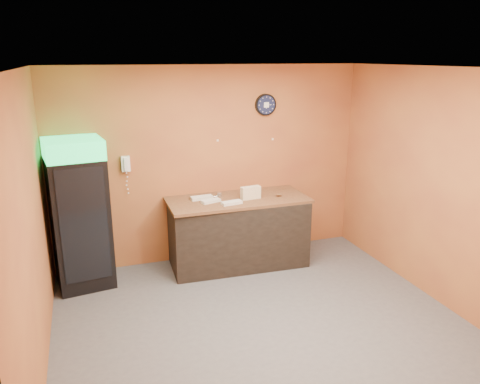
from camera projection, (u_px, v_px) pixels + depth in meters
name	position (u px, v px, depth m)	size (l,w,h in m)	color
floor	(260.00, 322.00, 5.32)	(4.50, 4.50, 0.00)	#47474C
back_wall	(211.00, 165.00, 6.74)	(4.50, 0.02, 2.80)	#B06831
left_wall	(30.00, 230.00, 4.23)	(0.02, 4.00, 2.80)	#B06831
right_wall	(436.00, 187.00, 5.62)	(0.02, 4.00, 2.80)	#B06831
ceiling	(264.00, 68.00, 4.53)	(4.50, 4.00, 0.02)	white
beverage_cooler	(79.00, 217.00, 5.93)	(0.76, 0.77, 1.94)	black
prep_counter	(238.00, 233.00, 6.70)	(1.90, 0.84, 0.95)	black
wall_clock	(266.00, 105.00, 6.73)	(0.31, 0.06, 0.31)	black
wall_phone	(126.00, 164.00, 6.29)	(0.11, 0.10, 0.21)	white
butcher_paper	(238.00, 200.00, 6.56)	(1.96, 0.86, 0.04)	brown
sub_roll_stack	(251.00, 193.00, 6.51)	(0.29, 0.13, 0.18)	beige
wrapped_sandwich_left	(211.00, 201.00, 6.37)	(0.27, 0.10, 0.04)	silver
wrapped_sandwich_mid	(232.00, 203.00, 6.29)	(0.28, 0.11, 0.04)	silver
wrapped_sandwich_right	(202.00, 198.00, 6.51)	(0.30, 0.12, 0.04)	silver
kitchen_tool	(219.00, 195.00, 6.61)	(0.07, 0.07, 0.07)	silver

